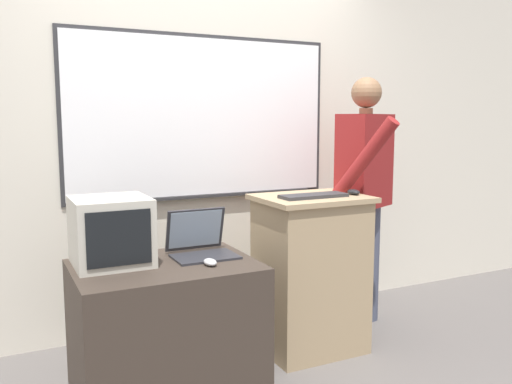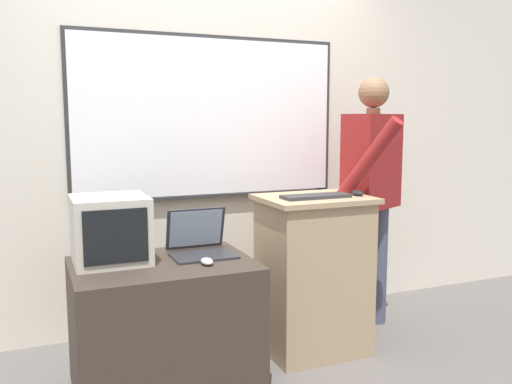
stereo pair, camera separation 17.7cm
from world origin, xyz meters
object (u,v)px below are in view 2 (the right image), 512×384
wireless_keyboard (316,196)px  laptop (199,241)px  side_desk (164,326)px  computer_mouse_by_keyboard (357,193)px  crt_monitor (110,229)px  person_presenter (372,185)px  computer_mouse_by_laptop (207,261)px  lectern_podium (313,274)px

wireless_keyboard → laptop: bearing=176.3°
side_desk → computer_mouse_by_keyboard: bearing=2.4°
wireless_keyboard → crt_monitor: crt_monitor is taller
person_presenter → crt_monitor: bearing=161.9°
person_presenter → laptop: (-1.26, -0.20, -0.22)m
laptop → computer_mouse_by_keyboard: size_ratio=3.36×
wireless_keyboard → computer_mouse_by_laptop: size_ratio=4.10×
laptop → wireless_keyboard: 0.73m
side_desk → crt_monitor: bearing=154.0°
side_desk → laptop: size_ratio=2.74×
wireless_keyboard → crt_monitor: 1.18m
person_presenter → laptop: person_presenter is taller
crt_monitor → computer_mouse_by_keyboard: bearing=-2.6°
person_presenter → wireless_keyboard: size_ratio=4.14×
computer_mouse_by_laptop → crt_monitor: bearing=150.7°
wireless_keyboard → crt_monitor: size_ratio=1.06×
side_desk → computer_mouse_by_laptop: 0.43m
computer_mouse_by_laptop → crt_monitor: size_ratio=0.26×
person_presenter → side_desk: bearing=167.3°
person_presenter → lectern_podium: bearing=174.5°
person_presenter → laptop: bearing=164.7°
wireless_keyboard → computer_mouse_by_keyboard: 0.28m
computer_mouse_by_keyboard → laptop: bearing=176.8°
side_desk → computer_mouse_by_keyboard: (1.21, 0.05, 0.64)m
person_presenter → crt_monitor: size_ratio=4.37×
side_desk → computer_mouse_by_keyboard: 1.37m
lectern_podium → crt_monitor: size_ratio=2.48×
laptop → wireless_keyboard: bearing=-3.7°
computer_mouse_by_laptop → computer_mouse_by_keyboard: computer_mouse_by_keyboard is taller
side_desk → wireless_keyboard: 1.12m
side_desk → person_presenter: size_ratio=0.54×
side_desk → wireless_keyboard: bearing=3.7°
computer_mouse_by_laptop → crt_monitor: 0.53m
laptop → lectern_podium: bearing=1.5°
wireless_keyboard → computer_mouse_by_laptop: (-0.73, -0.19, -0.27)m
side_desk → person_presenter: (1.49, 0.31, 0.64)m
side_desk → laptop: 0.49m
person_presenter → computer_mouse_by_laptop: size_ratio=16.98×
wireless_keyboard → computer_mouse_by_laptop: wireless_keyboard is taller
wireless_keyboard → computer_mouse_by_laptop: bearing=-165.5°
computer_mouse_by_laptop → computer_mouse_by_keyboard: 1.07m
side_desk → person_presenter: person_presenter is taller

